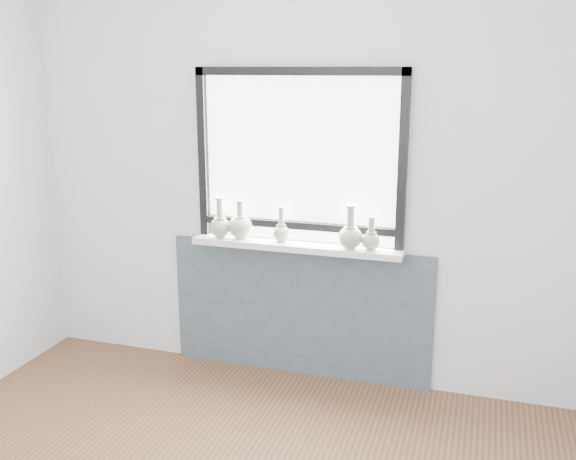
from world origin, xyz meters
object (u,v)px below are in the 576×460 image
(vase_a, at_px, (220,225))
(vase_e, at_px, (371,239))
(vase_b, at_px, (241,225))
(vase_d, at_px, (350,235))
(windowsill, at_px, (296,246))
(vase_c, at_px, (281,231))

(vase_a, relative_size, vase_e, 1.30)
(vase_a, bearing_deg, vase_b, 8.10)
(vase_b, relative_size, vase_d, 0.92)
(vase_a, bearing_deg, windowsill, 1.11)
(vase_a, relative_size, vase_c, 1.18)
(vase_c, relative_size, vase_e, 1.10)
(windowsill, xyz_separation_m, vase_a, (-0.50, -0.01, 0.10))
(vase_d, bearing_deg, vase_e, 6.21)
(windowsill, xyz_separation_m, vase_b, (-0.37, 0.01, 0.10))
(windowsill, bearing_deg, vase_e, -1.37)
(vase_d, xyz_separation_m, vase_e, (0.12, 0.01, -0.02))
(windowsill, distance_m, vase_e, 0.47)
(vase_d, relative_size, vase_e, 1.33)
(windowsill, relative_size, vase_d, 5.01)
(vase_b, bearing_deg, vase_e, -1.39)
(vase_a, bearing_deg, vase_d, -1.01)
(vase_a, relative_size, vase_b, 1.07)
(vase_c, height_order, vase_e, vase_c)
(vase_b, relative_size, vase_e, 1.22)
(vase_d, bearing_deg, vase_a, 178.99)
(vase_c, xyz_separation_m, vase_d, (0.44, -0.03, 0.02))
(vase_e, bearing_deg, vase_b, 178.61)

